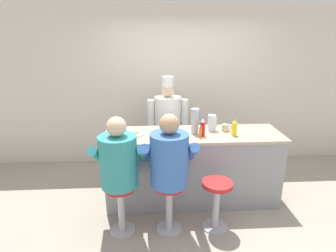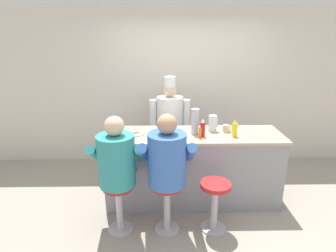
# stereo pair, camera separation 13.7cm
# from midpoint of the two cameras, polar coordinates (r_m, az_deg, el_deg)

# --- Properties ---
(ground_plane) EXTENTS (20.00, 20.00, 0.00)m
(ground_plane) POSITION_cam_midpoint_polar(r_m,az_deg,el_deg) (3.84, 6.39, -17.25)
(ground_plane) COLOR #9E9384
(wall_back) EXTENTS (10.00, 0.06, 2.70)m
(wall_back) POSITION_cam_midpoint_polar(r_m,az_deg,el_deg) (4.89, 4.47, 7.98)
(wall_back) COLOR beige
(wall_back) RESTS_ON ground_plane
(diner_counter) EXTENTS (2.33, 0.69, 0.98)m
(diner_counter) POSITION_cam_midpoint_polar(r_m,az_deg,el_deg) (3.88, 6.01, -8.36)
(diner_counter) COLOR gray
(diner_counter) RESTS_ON ground_plane
(ketchup_bottle_red) EXTENTS (0.06, 0.06, 0.24)m
(ketchup_bottle_red) POSITION_cam_midpoint_polar(r_m,az_deg,el_deg) (3.57, 8.14, -0.43)
(ketchup_bottle_red) COLOR red
(ketchup_bottle_red) RESTS_ON diner_counter
(mustard_bottle_yellow) EXTENTS (0.07, 0.07, 0.23)m
(mustard_bottle_yellow) POSITION_cam_midpoint_polar(r_m,az_deg,el_deg) (3.65, 14.49, -0.53)
(mustard_bottle_yellow) COLOR yellow
(mustard_bottle_yellow) RESTS_ON diner_counter
(hot_sauce_bottle_orange) EXTENTS (0.04, 0.04, 0.15)m
(hot_sauce_bottle_orange) POSITION_cam_midpoint_polar(r_m,az_deg,el_deg) (3.51, 7.65, -1.42)
(hot_sauce_bottle_orange) COLOR orange
(hot_sauce_bottle_orange) RESTS_ON diner_counter
(water_pitcher_clear) EXTENTS (0.13, 0.11, 0.22)m
(water_pitcher_clear) POSITION_cam_midpoint_polar(r_m,az_deg,el_deg) (3.79, 10.08, 0.52)
(water_pitcher_clear) COLOR silver
(water_pitcher_clear) RESTS_ON diner_counter
(breakfast_plate) EXTENTS (0.27, 0.27, 0.05)m
(breakfast_plate) POSITION_cam_midpoint_polar(r_m,az_deg,el_deg) (3.68, -5.76, -1.36)
(breakfast_plate) COLOR white
(breakfast_plate) RESTS_ON diner_counter
(cereal_bowl) EXTENTS (0.14, 0.14, 0.05)m
(cereal_bowl) POSITION_cam_midpoint_polar(r_m,az_deg,el_deg) (3.62, 0.21, -1.45)
(cereal_bowl) COLOR white
(cereal_bowl) RESTS_ON diner_counter
(coffee_mug_blue) EXTENTS (0.13, 0.08, 0.09)m
(coffee_mug_blue) POSITION_cam_midpoint_polar(r_m,az_deg,el_deg) (3.74, -9.63, -0.65)
(coffee_mug_blue) COLOR #4C7AB2
(coffee_mug_blue) RESTS_ON diner_counter
(coffee_mug_tan) EXTENTS (0.14, 0.09, 0.09)m
(coffee_mug_tan) POSITION_cam_midpoint_polar(r_m,az_deg,el_deg) (3.81, 12.82, -0.50)
(coffee_mug_tan) COLOR beige
(coffee_mug_tan) RESTS_ON diner_counter
(cup_stack_steel) EXTENTS (0.10, 0.10, 0.34)m
(cup_stack_steel) POSITION_cam_midpoint_polar(r_m,az_deg,el_deg) (3.63, 6.60, 0.91)
(cup_stack_steel) COLOR #B7BABF
(cup_stack_steel) RESTS_ON diner_counter
(diner_seated_teal) EXTENTS (0.62, 0.62, 1.41)m
(diner_seated_teal) POSITION_cam_midpoint_polar(r_m,az_deg,el_deg) (3.17, -9.06, -7.42)
(diner_seated_teal) COLOR #B2B5BA
(diner_seated_teal) RESTS_ON ground_plane
(diner_seated_blue) EXTENTS (0.64, 0.63, 1.43)m
(diner_seated_blue) POSITION_cam_midpoint_polar(r_m,az_deg,el_deg) (3.14, 1.05, -7.26)
(diner_seated_blue) COLOR #B2B5BA
(diner_seated_blue) RESTS_ON ground_plane
(empty_stool_round) EXTENTS (0.35, 0.35, 0.62)m
(empty_stool_round) POSITION_cam_midpoint_polar(r_m,az_deg,el_deg) (3.39, 10.68, -14.29)
(empty_stool_round) COLOR #B2B5BA
(empty_stool_round) RESTS_ON ground_plane
(cook_in_whites_near) EXTENTS (0.63, 0.40, 1.61)m
(cook_in_whites_near) POSITION_cam_midpoint_polar(r_m,az_deg,el_deg) (4.40, 1.26, 0.61)
(cook_in_whites_near) COLOR #232328
(cook_in_whites_near) RESTS_ON ground_plane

